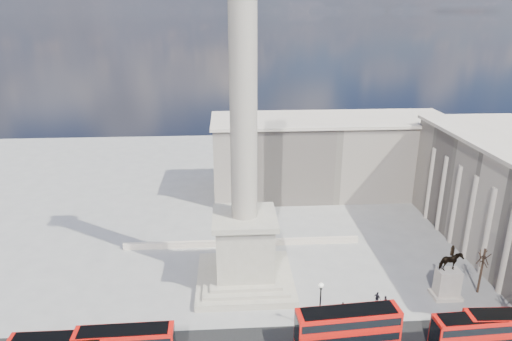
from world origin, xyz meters
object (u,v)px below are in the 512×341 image
Objects in this scene: equestrian_statue at (448,279)px; pedestrian_walking at (343,308)px; nelsons_column at (244,201)px; pedestrian_crossing at (377,298)px; red_bus_d at (481,332)px; victorian_lamp at (320,303)px; red_bus_b at (348,327)px; pedestrian_standing at (385,301)px.

equestrian_statue is 15.64m from pedestrian_walking.
pedestrian_walking is (12.63, -8.28, -12.10)m from nelsons_column.
pedestrian_crossing is at bearing -20.32° from nelsons_column.
red_bus_d is at bearing -95.23° from equestrian_statue.
nelsons_column is 22.45m from pedestrian_crossing.
victorian_lamp is at bearing -163.23° from equestrian_statue.
nelsons_column is 33.08m from red_bus_d.
red_bus_b is 1.85× the size of victorian_lamp.
red_bus_d is 13.24m from pedestrian_crossing.
pedestrian_crossing is at bearing 47.50° from red_bus_b.
nelsons_column reaches higher than red_bus_b.
victorian_lamp is (-18.13, 4.71, 1.56)m from red_bus_d.
red_bus_d reaches higher than pedestrian_walking.
red_bus_d is (15.34, -1.63, -0.22)m from red_bus_b.
pedestrian_standing is at bearing -170.09° from equestrian_statue.
pedestrian_crossing is (8.98, 4.74, -3.04)m from victorian_lamp.
equestrian_statue is 4.94× the size of pedestrian_walking.
pedestrian_crossing is at bearing -2.17° from pedestrian_walking.
equestrian_statue is at bearing -121.51° from pedestrian_crossing.
pedestrian_standing is at bearing -162.72° from pedestrian_crossing.
pedestrian_standing is at bearing 41.54° from red_bus_b.
pedestrian_walking is (1.02, 6.14, -1.80)m from red_bus_b.
nelsons_column reaches higher than pedestrian_crossing.
pedestrian_standing is (-8.31, 8.84, -1.59)m from red_bus_d.
pedestrian_crossing is (-0.85, 0.61, 0.11)m from pedestrian_standing.
red_bus_b is (11.61, -14.42, -10.30)m from nelsons_column.
red_bus_d is (26.95, -16.04, -10.52)m from nelsons_column.
red_bus_d is 1.41× the size of equestrian_statue.
red_bus_b is 7.62× the size of pedestrian_walking.
red_bus_d is 1.69× the size of victorian_lamp.
red_bus_b is 6.76× the size of pedestrian_crossing.
red_bus_d reaches higher than pedestrian_standing.
equestrian_statue is at bearing 82.29° from red_bus_d.
pedestrian_walking is 5.43m from pedestrian_crossing.
victorian_lamp is at bearing 22.72° from pedestrian_standing.
equestrian_statue is at bearing -170.19° from pedestrian_standing.
equestrian_statue reaches higher than red_bus_d.
pedestrian_crossing is (6.18, 7.83, -1.69)m from red_bus_b.
equestrian_statue is at bearing 16.77° from victorian_lamp.
equestrian_statue is at bearing -10.26° from pedestrian_walking.
victorian_lamp is 4.14× the size of pedestrian_standing.
equestrian_statue reaches higher than pedestrian_crossing.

